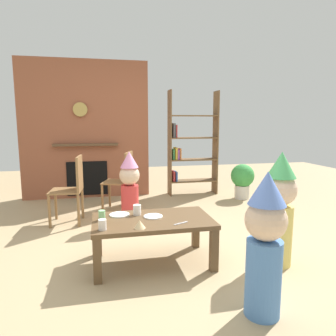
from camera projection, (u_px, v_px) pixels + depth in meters
ground_plane at (162, 249)px, 3.29m from camera, size 12.00×12.00×0.00m
brick_fireplace_feature at (86, 130)px, 5.45m from camera, size 2.20×0.28×2.40m
bookshelf at (189, 147)px, 5.69m from camera, size 0.90×0.28×1.90m
coffee_table at (153, 225)px, 2.93m from camera, size 1.12×0.65×0.44m
paper_cup_near_left at (102, 215)px, 2.87m from camera, size 0.06×0.06×0.09m
paper_cup_near_right at (137, 210)px, 3.03m from camera, size 0.08×0.08×0.10m
paper_cup_center at (102, 225)px, 2.61m from camera, size 0.07×0.07×0.09m
paper_plate_front at (120, 215)px, 3.03m from camera, size 0.20×0.20×0.01m
paper_plate_rear at (153, 216)px, 2.97m from camera, size 0.18×0.18×0.01m
birthday_cake_slice at (140, 224)px, 2.66m from camera, size 0.10×0.10×0.07m
table_fork at (181, 223)px, 2.78m from camera, size 0.14×0.08×0.01m
child_with_cone_hat at (265, 241)px, 2.10m from camera, size 0.28×0.28×1.03m
child_in_pink at (279, 206)px, 2.88m from camera, size 0.30×0.30×1.08m
child_by_the_chairs at (130, 186)px, 4.08m from camera, size 0.27×0.27×0.96m
dining_chair_left at (73, 185)px, 4.09m from camera, size 0.43×0.43×0.90m
dining_chair_middle at (123, 177)px, 4.67m from camera, size 0.51×0.51×0.90m
potted_plant_tall at (242, 179)px, 5.42m from camera, size 0.41×0.41×0.61m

